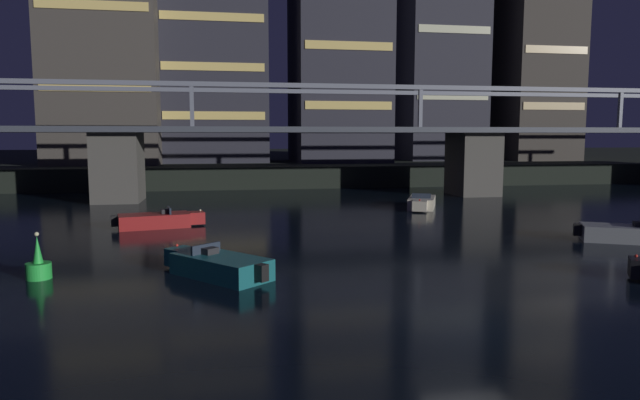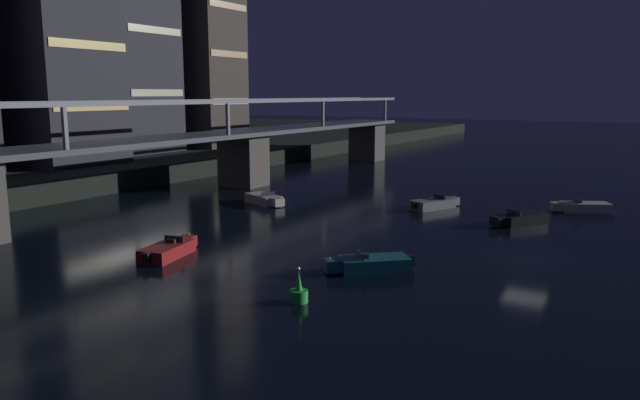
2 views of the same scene
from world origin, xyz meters
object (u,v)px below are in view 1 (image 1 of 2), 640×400
object	(u,v)px
tower_central	(338,25)
speedboat_mid_center	(217,265)
tower_west_tall	(214,48)
tower_east_tall	(441,3)
tower_east_low	(531,29)
speedboat_near_left	(422,203)
speedboat_mid_left	(629,234)
river_bridge	(305,147)
channel_buoy	(38,266)
speedboat_near_center	(158,220)

from	to	relation	value
tower_central	speedboat_mid_center	xyz separation A→B (m)	(-13.98, -46.19, -17.94)
tower_west_tall	tower_east_tall	size ratio (longest dim) A/B	0.68
tower_east_tall	tower_west_tall	bearing A→B (deg)	-178.25
tower_central	speedboat_mid_center	bearing A→B (deg)	-106.84
tower_east_low	speedboat_near_left	world-z (taller)	tower_east_low
speedboat_near_left	speedboat_mid_left	distance (m)	15.33
tower_west_tall	tower_east_low	bearing A→B (deg)	-0.05
tower_east_low	tower_west_tall	bearing A→B (deg)	179.95
river_bridge	tower_east_tall	xyz separation A→B (m)	(20.71, 22.62, 17.70)
channel_buoy	speedboat_mid_left	bearing A→B (deg)	6.09
river_bridge	tower_west_tall	xyz separation A→B (m)	(-7.73, 21.75, 11.32)
tower_central	tower_east_low	size ratio (longest dim) A/B	0.96
tower_east_low	speedboat_mid_left	xyz separation A→B (m)	(-19.60, -44.33, -18.58)
speedboat_mid_center	channel_buoy	distance (m)	6.55
tower_east_tall	speedboat_near_center	world-z (taller)	tower_east_tall
speedboat_near_left	speedboat_near_center	size ratio (longest dim) A/B	0.96
speedboat_near_center	speedboat_mid_center	world-z (taller)	same
tower_west_tall	speedboat_mid_center	world-z (taller)	tower_west_tall
tower_east_tall	speedboat_near_center	bearing A→B (deg)	-130.54
tower_central	speedboat_near_center	xyz separation A→B (m)	(-17.46, -34.02, -17.94)
speedboat_near_left	channel_buoy	bearing A→B (deg)	-140.92
tower_east_tall	speedboat_near_center	distance (m)	52.82
river_bridge	tower_central	distance (m)	25.39
river_bridge	speedboat_near_left	xyz separation A→B (m)	(7.41, -8.37, -3.89)
tower_central	tower_east_tall	bearing A→B (deg)	10.65
river_bridge	channel_buoy	bearing A→B (deg)	-118.18
tower_central	tower_east_tall	distance (m)	14.57
tower_central	speedboat_mid_left	distance (m)	46.67
tower_east_low	speedboat_mid_left	distance (m)	51.91
tower_east_low	channel_buoy	distance (m)	68.67
river_bridge	speedboat_mid_left	bearing A→B (deg)	-59.94
tower_central	tower_west_tall	bearing A→B (deg)	173.20
tower_west_tall	tower_central	xyz separation A→B (m)	(14.57, -1.74, 2.72)
tower_east_tall	speedboat_mid_center	distance (m)	60.19
tower_west_tall	tower_central	world-z (taller)	tower_central
river_bridge	speedboat_near_left	distance (m)	11.84
tower_east_low	speedboat_mid_left	size ratio (longest dim) A/B	6.86
river_bridge	speedboat_mid_left	world-z (taller)	river_bridge
river_bridge	speedboat_mid_left	xyz separation A→B (m)	(13.08, -22.61, -3.89)
speedboat_near_center	channel_buoy	distance (m)	11.85
tower_east_tall	speedboat_near_left	size ratio (longest dim) A/B	7.94
tower_west_tall	speedboat_near_left	world-z (taller)	tower_west_tall
tower_east_low	river_bridge	bearing A→B (deg)	-146.40
tower_central	speedboat_near_left	distance (m)	33.58
speedboat_near_center	speedboat_mid_center	xyz separation A→B (m)	(3.49, -12.16, 0.00)
tower_east_low	speedboat_mid_center	distance (m)	65.00
tower_west_tall	speedboat_mid_left	bearing A→B (deg)	-64.86
channel_buoy	speedboat_near_left	bearing A→B (deg)	39.08
speedboat_mid_center	river_bridge	bearing A→B (deg)	74.75
tower_west_tall	speedboat_near_center	world-z (taller)	tower_west_tall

